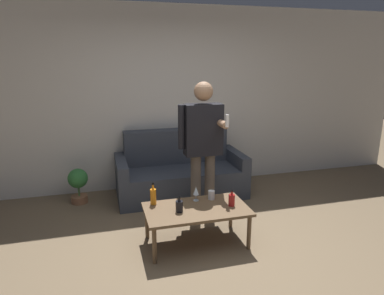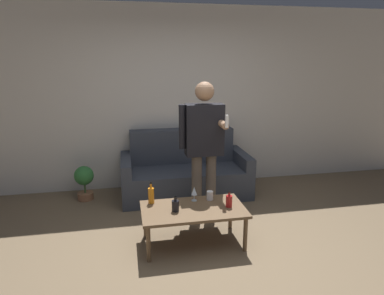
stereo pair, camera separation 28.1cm
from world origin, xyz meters
name	(u,v)px [view 1 (the left image)]	position (x,y,z in m)	size (l,w,h in m)	color
ground_plane	(219,264)	(0.00, 0.00, 0.00)	(16.00, 16.00, 0.00)	#756047
wall_back	(169,99)	(0.00, 2.30, 1.35)	(8.00, 0.06, 2.70)	silver
couch	(180,173)	(0.06, 1.86, 0.32)	(1.82, 0.86, 0.92)	#383D47
coffee_table	(196,212)	(-0.10, 0.44, 0.37)	(1.09, 0.61, 0.41)	brown
bottle_orange	(232,200)	(0.28, 0.40, 0.48)	(0.07, 0.07, 0.18)	#B21E1E
bottle_green	(153,196)	(-0.52, 0.65, 0.51)	(0.06, 0.06, 0.24)	orange
bottle_dark	(179,206)	(-0.30, 0.40, 0.48)	(0.08, 0.08, 0.16)	black
wine_glass_near	(196,191)	(-0.05, 0.63, 0.52)	(0.06, 0.06, 0.16)	silver
cup_on_table	(211,195)	(0.13, 0.62, 0.46)	(0.07, 0.07, 0.10)	white
person_standing_front	(203,141)	(0.15, 1.03, 0.99)	(0.53, 0.44, 1.69)	brown
potted_plant	(78,183)	(-1.37, 1.90, 0.29)	(0.27, 0.27, 0.49)	#936042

